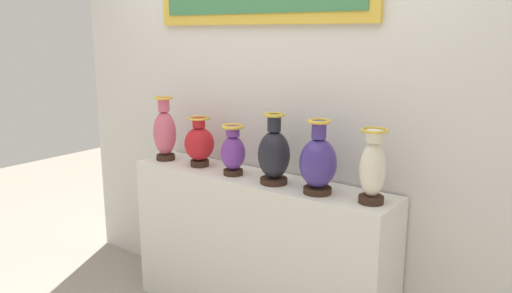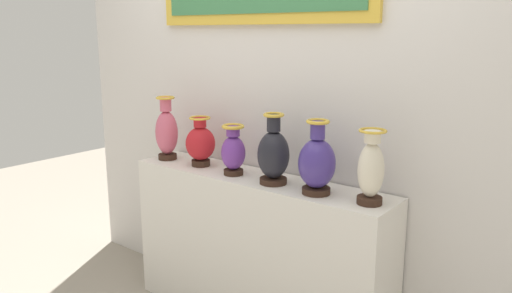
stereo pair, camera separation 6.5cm
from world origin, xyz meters
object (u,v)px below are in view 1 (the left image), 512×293
Objects in this scene: vase_rose at (165,132)px; vase_ivory at (373,169)px; vase_violet at (233,151)px; vase_crimson at (199,143)px; vase_onyx at (274,154)px; vase_indigo at (318,162)px.

vase_ivory is (1.40, 0.00, -0.01)m from vase_rose.
vase_rose is at bearing 178.82° from vase_violet.
vase_crimson is at bearing 2.94° from vase_rose.
vase_onyx is (0.28, 0.00, 0.02)m from vase_violet.
vase_rose is 0.28m from vase_crimson.
vase_onyx is at bearing -2.60° from vase_crimson.
vase_violet is at bearing -5.25° from vase_crimson.
vase_crimson is 0.79× the size of vase_onyx.
vase_onyx is at bearing 0.09° from vase_violet.
vase_ivory is at bearing 1.67° from vase_onyx.
vase_ivory is at bearing 0.20° from vase_rose.
vase_rose is 1.39× the size of vase_violet.
vase_onyx is at bearing -178.33° from vase_ivory.
vase_ivory reaches higher than vase_crimson.
vase_indigo is at bearing -1.57° from vase_onyx.
vase_rose is 0.57m from vase_violet.
vase_violet is at bearing -178.86° from vase_ivory.
vase_ivory is (0.83, 0.02, 0.03)m from vase_violet.
vase_rose is at bearing -179.80° from vase_ivory.
vase_indigo is (1.12, -0.02, -0.02)m from vase_rose.
vase_violet is (0.57, -0.01, -0.04)m from vase_rose.
vase_crimson is 0.84m from vase_indigo.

